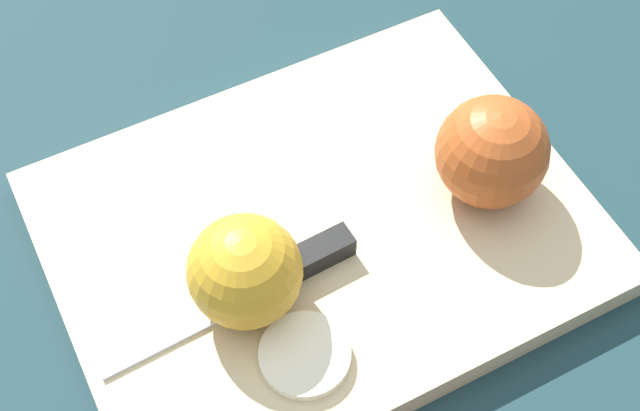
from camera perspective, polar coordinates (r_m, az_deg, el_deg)
ground_plane at (r=0.60m, az=-0.00°, el=-2.26°), size 4.00×4.00×0.00m
cutting_board at (r=0.59m, az=-0.00°, el=-1.69°), size 0.35×0.28×0.02m
apple_half_left at (r=0.57m, az=10.92°, el=3.40°), size 0.07×0.07×0.07m
apple_half_right at (r=0.52m, az=-4.81°, el=-4.20°), size 0.07×0.07×0.07m
knife at (r=0.55m, az=-2.66°, el=-4.44°), size 0.17×0.03×0.02m
apple_slice at (r=0.53m, az=-0.98°, el=-9.55°), size 0.05×0.05×0.01m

